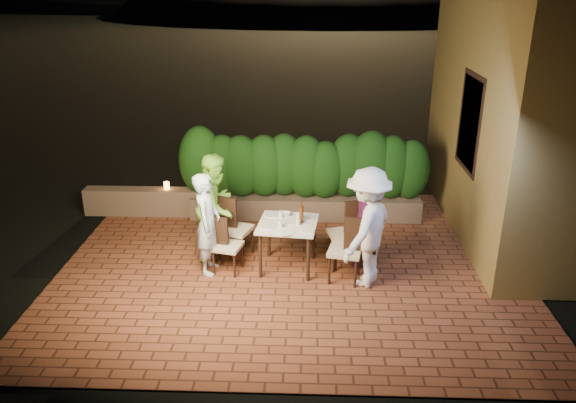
{
  "coord_description": "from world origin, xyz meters",
  "views": [
    {
      "loc": [
        0.24,
        -7.3,
        4.14
      ],
      "look_at": [
        -0.05,
        0.4,
        1.05
      ],
      "focal_mm": 35.0,
      "sensor_mm": 36.0,
      "label": 1
    }
  ],
  "objects_px": {
    "chair_right_front": "(345,249)",
    "diner_purple": "(366,219)",
    "parapet_lamp": "(167,186)",
    "bowl": "(285,214)",
    "chair_left_front": "(227,245)",
    "chair_left_back": "(236,228)",
    "diner_blue": "(207,224)",
    "diner_white": "(367,228)",
    "chair_right_back": "(345,233)",
    "dining_table": "(288,245)",
    "diner_green": "(217,206)",
    "beer_bottle": "(301,212)"
  },
  "relations": [
    {
      "from": "diner_white",
      "to": "parapet_lamp",
      "type": "relative_size",
      "value": 12.5
    },
    {
      "from": "dining_table",
      "to": "chair_left_back",
      "type": "xyz_separation_m",
      "value": [
        -0.83,
        0.35,
        0.12
      ]
    },
    {
      "from": "bowl",
      "to": "chair_right_front",
      "type": "xyz_separation_m",
      "value": [
        0.89,
        -0.61,
        -0.27
      ]
    },
    {
      "from": "beer_bottle",
      "to": "chair_left_front",
      "type": "relative_size",
      "value": 0.37
    },
    {
      "from": "diner_blue",
      "to": "chair_right_front",
      "type": "bearing_deg",
      "value": -93.47
    },
    {
      "from": "diner_green",
      "to": "diner_white",
      "type": "height_order",
      "value": "diner_white"
    },
    {
      "from": "beer_bottle",
      "to": "diner_green",
      "type": "height_order",
      "value": "diner_green"
    },
    {
      "from": "chair_left_back",
      "to": "diner_white",
      "type": "xyz_separation_m",
      "value": [
        1.96,
        -0.76,
        0.38
      ]
    },
    {
      "from": "diner_green",
      "to": "chair_left_back",
      "type": "bearing_deg",
      "value": -75.69
    },
    {
      "from": "parapet_lamp",
      "to": "bowl",
      "type": "bearing_deg",
      "value": -37.28
    },
    {
      "from": "diner_purple",
      "to": "diner_white",
      "type": "bearing_deg",
      "value": 8.18
    },
    {
      "from": "beer_bottle",
      "to": "chair_right_back",
      "type": "bearing_deg",
      "value": 11.61
    },
    {
      "from": "diner_white",
      "to": "parapet_lamp",
      "type": "xyz_separation_m",
      "value": [
        -3.44,
        2.41,
        -0.3
      ]
    },
    {
      "from": "chair_left_back",
      "to": "chair_right_front",
      "type": "xyz_separation_m",
      "value": [
        1.67,
        -0.69,
        0.01
      ]
    },
    {
      "from": "chair_left_front",
      "to": "chair_left_back",
      "type": "relative_size",
      "value": 0.88
    },
    {
      "from": "diner_blue",
      "to": "diner_white",
      "type": "xyz_separation_m",
      "value": [
        2.31,
        -0.27,
        0.1
      ]
    },
    {
      "from": "chair_right_front",
      "to": "diner_purple",
      "type": "distance_m",
      "value": 0.67
    },
    {
      "from": "chair_left_back",
      "to": "diner_blue",
      "type": "relative_size",
      "value": 0.63
    },
    {
      "from": "dining_table",
      "to": "diner_purple",
      "type": "height_order",
      "value": "diner_purple"
    },
    {
      "from": "dining_table",
      "to": "diner_green",
      "type": "xyz_separation_m",
      "value": [
        -1.11,
        0.37,
        0.47
      ]
    },
    {
      "from": "diner_blue",
      "to": "diner_purple",
      "type": "relative_size",
      "value": 1.04
    },
    {
      "from": "diner_blue",
      "to": "parapet_lamp",
      "type": "bearing_deg",
      "value": 29.89
    },
    {
      "from": "diner_blue",
      "to": "diner_green",
      "type": "bearing_deg",
      "value": -4.83
    },
    {
      "from": "chair_left_front",
      "to": "diner_blue",
      "type": "bearing_deg",
      "value": -165.35
    },
    {
      "from": "chair_right_front",
      "to": "diner_purple",
      "type": "relative_size",
      "value": 0.67
    },
    {
      "from": "chair_left_back",
      "to": "bowl",
      "type": "bearing_deg",
      "value": 14.76
    },
    {
      "from": "chair_left_front",
      "to": "diner_green",
      "type": "xyz_separation_m",
      "value": [
        -0.22,
        0.51,
        0.41
      ]
    },
    {
      "from": "diner_white",
      "to": "chair_right_front",
      "type": "bearing_deg",
      "value": -73.82
    },
    {
      "from": "dining_table",
      "to": "diner_white",
      "type": "bearing_deg",
      "value": -19.97
    },
    {
      "from": "diner_purple",
      "to": "beer_bottle",
      "type": "bearing_deg",
      "value": -67.98
    },
    {
      "from": "chair_left_back",
      "to": "diner_green",
      "type": "distance_m",
      "value": 0.46
    },
    {
      "from": "bowl",
      "to": "chair_right_front",
      "type": "distance_m",
      "value": 1.12
    },
    {
      "from": "dining_table",
      "to": "diner_green",
      "type": "relative_size",
      "value": 0.5
    },
    {
      "from": "beer_bottle",
      "to": "diner_blue",
      "type": "bearing_deg",
      "value": -173.22
    },
    {
      "from": "bowl",
      "to": "chair_left_front",
      "type": "distance_m",
      "value": 1.0
    },
    {
      "from": "beer_bottle",
      "to": "chair_left_back",
      "type": "relative_size",
      "value": 0.33
    },
    {
      "from": "chair_right_back",
      "to": "beer_bottle",
      "type": "bearing_deg",
      "value": -2.5
    },
    {
      "from": "chair_left_back",
      "to": "chair_right_back",
      "type": "relative_size",
      "value": 0.95
    },
    {
      "from": "chair_left_back",
      "to": "diner_purple",
      "type": "bearing_deg",
      "value": 15.36
    },
    {
      "from": "parapet_lamp",
      "to": "chair_left_front",
      "type": "bearing_deg",
      "value": -56.45
    },
    {
      "from": "diner_green",
      "to": "parapet_lamp",
      "type": "height_order",
      "value": "diner_green"
    },
    {
      "from": "beer_bottle",
      "to": "chair_right_front",
      "type": "height_order",
      "value": "beer_bottle"
    },
    {
      "from": "chair_left_back",
      "to": "diner_green",
      "type": "xyz_separation_m",
      "value": [
        -0.29,
        0.02,
        0.36
      ]
    },
    {
      "from": "chair_left_back",
      "to": "parapet_lamp",
      "type": "relative_size",
      "value": 7.01
    },
    {
      "from": "diner_white",
      "to": "diner_green",
      "type": "bearing_deg",
      "value": -78.23
    },
    {
      "from": "beer_bottle",
      "to": "bowl",
      "type": "relative_size",
      "value": 1.9
    },
    {
      "from": "bowl",
      "to": "diner_purple",
      "type": "relative_size",
      "value": 0.11
    },
    {
      "from": "chair_right_back",
      "to": "diner_green",
      "type": "height_order",
      "value": "diner_green"
    },
    {
      "from": "diner_green",
      "to": "bowl",
      "type": "bearing_deg",
      "value": -77.21
    },
    {
      "from": "chair_right_back",
      "to": "dining_table",
      "type": "bearing_deg",
      "value": -3.85
    }
  ]
}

